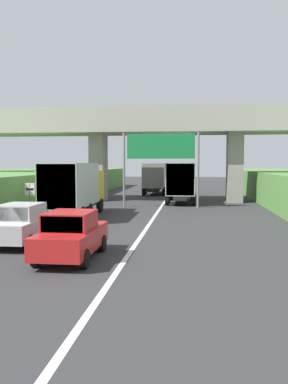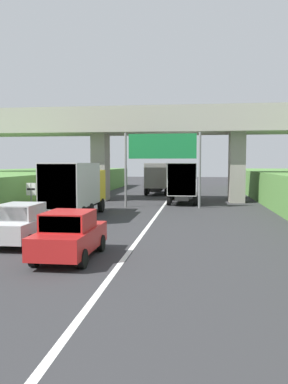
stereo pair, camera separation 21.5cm
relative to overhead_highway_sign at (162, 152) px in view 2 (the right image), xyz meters
name	(u,v)px [view 2 (the right image)]	position (x,y,z in m)	size (l,w,h in m)	color
lane_centre_stripe	(160,211)	(0.00, -1.90, -4.30)	(0.20, 97.48, 0.01)	white
overpass_bridge	(167,131)	(0.00, 5.29, 2.00)	(40.00, 4.80, 8.28)	#9E998E
overhead_highway_sign	(162,152)	(0.00, 0.00, 0.00)	(5.88, 0.18, 5.78)	slate
speed_limit_sign	(31,195)	(-7.40, -7.34, -2.83)	(0.60, 0.08, 2.23)	slate
truck_black	(158,177)	(-1.59, 13.59, -2.37)	(2.44, 7.30, 3.44)	black
truck_orange	(183,180)	(1.47, 4.11, -2.37)	(2.44, 7.30, 3.44)	black
truck_blue	(166,173)	(-1.82, 29.82, -2.37)	(2.44, 7.30, 3.44)	black
truck_yellow	(75,187)	(-4.98, -6.12, -2.37)	(2.44, 7.30, 3.44)	black
car_silver	(22,224)	(-4.79, -14.40, -3.45)	(1.86, 4.10, 1.72)	#B2B5B7
car_red	(70,235)	(-1.93, -16.70, -3.45)	(1.86, 4.10, 1.72)	red
construction_barrel_3	(27,217)	(-6.65, -9.68, -3.85)	(0.57, 0.57, 0.90)	orange
construction_barrel_4	(55,208)	(-6.68, -5.23, -3.85)	(0.57, 0.57, 0.90)	orange
construction_barrel_5	(76,202)	(-6.64, -0.78, -3.85)	(0.57, 0.57, 0.90)	orange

